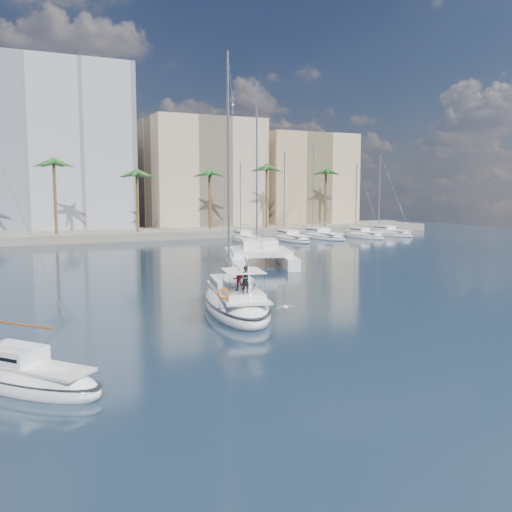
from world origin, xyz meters
TOP-DOWN VIEW (x-y plane):
  - ground at (0.00, 0.00)m, footprint 160.00×160.00m
  - quay at (0.00, 61.00)m, footprint 120.00×14.00m
  - building_beige at (22.00, 70.00)m, footprint 20.00×14.00m
  - building_tan_right at (42.00, 68.00)m, footprint 18.00×12.00m
  - palm_centre at (0.00, 57.00)m, footprint 3.60×3.60m
  - palm_right at (34.00, 57.00)m, footprint 3.60×3.60m
  - main_sloop at (-0.32, 3.99)m, footprint 6.20×12.04m
  - small_sloop at (-13.08, -5.28)m, footprint 6.17×6.93m
  - catamaran at (10.97, 23.82)m, footprint 10.19×14.06m
  - seagull at (1.85, 1.51)m, footprint 1.18×0.50m
  - moored_yacht_a at (20.00, 47.00)m, footprint 3.37×9.52m
  - moored_yacht_b at (26.50, 45.00)m, footprint 3.32×10.83m
  - moored_yacht_c at (33.00, 47.00)m, footprint 3.98×12.33m
  - moored_yacht_d at (39.50, 45.00)m, footprint 3.52×9.55m
  - moored_yacht_e at (46.00, 47.00)m, footprint 4.61×11.11m

SIDE VIEW (x-z plane):
  - ground at x=0.00m, z-range 0.00..0.00m
  - moored_yacht_a at x=20.00m, z-range -5.95..5.95m
  - moored_yacht_b at x=26.50m, z-range -6.86..6.86m
  - moored_yacht_c at x=33.00m, z-range -7.77..7.77m
  - moored_yacht_d at x=39.50m, z-range -5.95..5.95m
  - moored_yacht_e at x=46.00m, z-range -6.86..6.86m
  - small_sloop at x=-13.08m, z-range -4.71..5.49m
  - seagull at x=1.85m, z-range 0.39..0.60m
  - main_sloop at x=-0.32m, z-range -8.02..9.07m
  - quay at x=0.00m, z-range 0.00..1.20m
  - catamaran at x=10.97m, z-range -8.04..10.37m
  - building_tan_right at x=42.00m, z-range 0.00..18.00m
  - building_beige at x=22.00m, z-range 0.00..20.00m
  - palm_centre at x=0.00m, z-range 4.13..16.43m
  - palm_right at x=34.00m, z-range 4.13..16.43m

